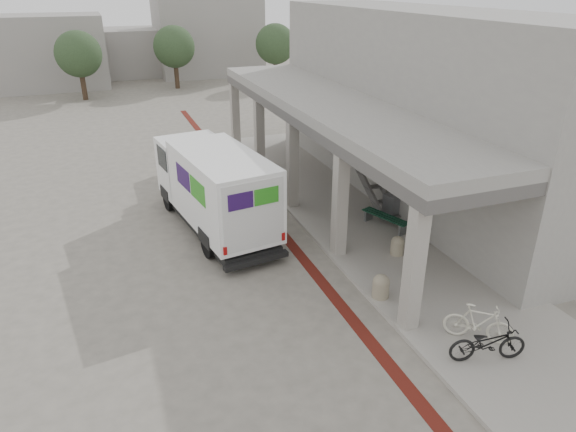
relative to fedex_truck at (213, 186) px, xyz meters
name	(u,v)px	position (x,y,z in m)	size (l,w,h in m)	color
ground	(280,276)	(1.03, -3.81, -1.56)	(120.00, 120.00, 0.00)	#676158
bike_lane_stripe	(288,241)	(2.03, -1.81, -1.56)	(0.35, 40.00, 0.01)	#511710
sidewalk	(398,251)	(5.03, -3.81, -1.50)	(4.40, 28.00, 0.12)	gray
transit_building	(407,109)	(7.86, 0.69, 1.84)	(7.60, 17.00, 7.00)	gray
distant_backdrop	(106,47)	(-1.81, 32.08, 1.14)	(28.00, 10.00, 6.50)	gray
tree_left	(78,54)	(-3.97, 24.19, 1.62)	(3.20, 3.20, 4.80)	#38281C
tree_mid	(174,47)	(3.03, 26.19, 1.62)	(3.20, 3.20, 4.80)	#38281C
tree_right	(275,44)	(11.03, 25.19, 1.62)	(3.20, 3.20, 4.80)	#38281C
fedex_truck	(213,186)	(0.00, 0.00, 0.00)	(3.07, 7.10, 2.93)	black
bench	(385,219)	(5.45, -2.24, -1.13)	(1.00, 1.85, 0.43)	slate
bollard_near	(381,286)	(3.13, -5.96, -1.10)	(0.45, 0.45, 0.68)	gray
bollard_far	(397,245)	(4.82, -4.05, -1.14)	(0.41, 0.41, 0.61)	gray
utility_cabinet	(391,206)	(6.03, -1.63, -1.00)	(0.40, 0.53, 0.89)	slate
bicycle_black	(488,343)	(4.08, -9.01, -0.98)	(0.61, 1.76, 0.92)	black
bicycle_cream	(479,323)	(4.35, -8.37, -0.96)	(0.45, 1.60, 0.96)	beige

